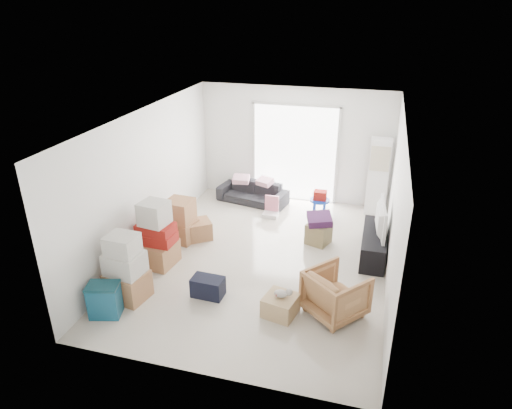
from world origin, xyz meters
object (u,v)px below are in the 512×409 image
object	(u,v)px
tv_console	(374,244)
armchair	(336,292)
storage_bins	(105,300)
ottoman	(319,233)
ac_tower	(378,177)
wood_crate	(280,305)
television	(376,229)
kids_table	(320,198)
sofa	(253,189)

from	to	relation	value
tv_console	armchair	bearing A→B (deg)	-104.32
storage_bins	ottoman	distance (m)	4.24
ac_tower	wood_crate	distance (m)	4.40
ac_tower	armchair	xyz separation A→B (m)	(-0.45, -3.92, -0.47)
ac_tower	television	xyz separation A→B (m)	(0.05, -1.95, -0.32)
ac_tower	television	distance (m)	1.97
kids_table	television	bearing A→B (deg)	-50.32
tv_console	ottoman	xyz separation A→B (m)	(-1.08, 0.21, -0.04)
sofa	kids_table	distance (m)	1.67
television	ottoman	distance (m)	1.15
wood_crate	tv_console	bearing A→B (deg)	59.28
ac_tower	storage_bins	size ratio (longest dim) A/B	3.18
sofa	ottoman	distance (m)	2.41
tv_console	ottoman	world-z (taller)	tv_console
tv_console	armchair	xyz separation A→B (m)	(-0.50, -1.97, 0.16)
ac_tower	tv_console	world-z (taller)	ac_tower
ac_tower	ottoman	bearing A→B (deg)	-120.63
television	tv_console	bearing A→B (deg)	-0.00
television	wood_crate	bearing A→B (deg)	144.06
ac_tower	sofa	size ratio (longest dim) A/B	1.05
television	kids_table	distance (m)	1.96
ac_tower	ottoman	size ratio (longest dim) A/B	4.18
sofa	storage_bins	xyz separation A→B (m)	(-1.01, -4.74, -0.05)
ac_tower	tv_console	distance (m)	2.05
kids_table	wood_crate	bearing A→B (deg)	-90.98
sofa	ottoman	world-z (taller)	sofa
ac_tower	wood_crate	xyz separation A→B (m)	(-1.26, -4.15, -0.72)
sofa	wood_crate	world-z (taller)	sofa
television	ottoman	xyz separation A→B (m)	(-1.08, 0.21, -0.35)
armchair	wood_crate	xyz separation A→B (m)	(-0.81, -0.23, -0.25)
ac_tower	armchair	world-z (taller)	ac_tower
television	storage_bins	distance (m)	4.90
kids_table	storage_bins	bearing A→B (deg)	-120.81
television	ottoman	bearing A→B (deg)	73.64
armchair	ottoman	xyz separation A→B (m)	(-0.57, 2.19, -0.20)
television	kids_table	bearing A→B (deg)	34.47
television	sofa	xyz separation A→B (m)	(-2.89, 1.80, -0.23)
ac_tower	kids_table	distance (m)	1.36
storage_bins	ottoman	size ratio (longest dim) A/B	1.32
sofa	storage_bins	size ratio (longest dim) A/B	3.02
armchair	kids_table	xyz separation A→B (m)	(-0.74, 3.48, 0.00)
ottoman	kids_table	world-z (taller)	kids_table
storage_bins	kids_table	xyz separation A→B (m)	(2.65, 4.45, 0.14)
ac_tower	sofa	distance (m)	2.90
storage_bins	wood_crate	distance (m)	2.70
kids_table	wood_crate	size ratio (longest dim) A/B	1.23
television	storage_bins	size ratio (longest dim) A/B	1.85
sofa	armchair	world-z (taller)	armchair
television	armchair	xyz separation A→B (m)	(-0.50, -1.97, -0.15)
ottoman	wood_crate	world-z (taller)	ottoman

